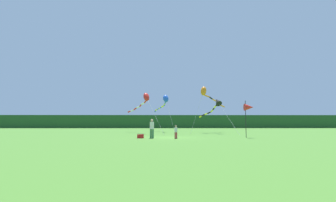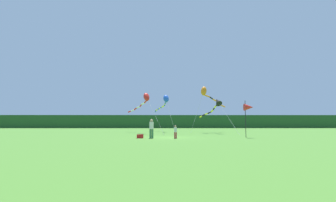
# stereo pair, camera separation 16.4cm
# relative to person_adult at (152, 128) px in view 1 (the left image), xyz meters

# --- Properties ---
(ground_plane) EXTENTS (120.00, 120.00, 0.00)m
(ground_plane) POSITION_rel_person_adult_xyz_m (1.61, 1.30, -1.00)
(ground_plane) COLOR #4C842D
(distant_treeline) EXTENTS (108.00, 3.23, 3.56)m
(distant_treeline) POSITION_rel_person_adult_xyz_m (1.61, 46.30, 0.78)
(distant_treeline) COLOR #234C23
(distant_treeline) RESTS_ON ground
(person_adult) EXTENTS (0.39, 0.39, 1.79)m
(person_adult) POSITION_rel_person_adult_xyz_m (0.00, 0.00, 0.00)
(person_adult) COLOR #3F724C
(person_adult) RESTS_ON ground
(person_child) EXTENTS (0.26, 0.26, 1.20)m
(person_child) POSITION_rel_person_adult_xyz_m (2.23, -0.36, -0.33)
(person_child) COLOR #B23338
(person_child) RESTS_ON ground
(cooler_box) EXTENTS (0.59, 0.35, 0.37)m
(cooler_box) POSITION_rel_person_adult_xyz_m (-1.07, 0.13, -0.82)
(cooler_box) COLOR red
(cooler_box) RESTS_ON ground
(banner_flag_pole) EXTENTS (0.90, 0.70, 3.63)m
(banner_flag_pole) POSITION_rel_person_adult_xyz_m (9.53, 1.11, 1.94)
(banner_flag_pole) COLOR black
(banner_flag_pole) RESTS_ON ground
(kite_orange) EXTENTS (6.34, 6.75, 6.84)m
(kite_orange) POSITION_rel_person_adult_xyz_m (7.29, 12.91, 4.79)
(kite_orange) COLOR #B2B2B2
(kite_orange) RESTS_ON ground
(kite_black) EXTENTS (3.20, 10.98, 5.08)m
(kite_black) POSITION_rel_person_adult_xyz_m (8.30, 11.15, 3.09)
(kite_black) COLOR #B2B2B2
(kite_black) RESTS_ON ground
(kite_blue) EXTENTS (3.31, 9.96, 5.96)m
(kite_blue) POSITION_rel_person_adult_xyz_m (1.16, 16.37, 3.94)
(kite_blue) COLOR #B2B2B2
(kite_blue) RESTS_ON ground
(kite_red) EXTENTS (5.81, 9.81, 5.67)m
(kite_red) POSITION_rel_person_adult_xyz_m (-1.72, 11.27, 3.62)
(kite_red) COLOR #B2B2B2
(kite_red) RESTS_ON ground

